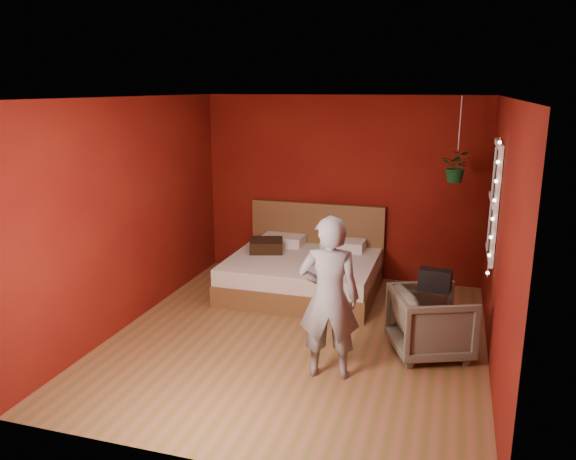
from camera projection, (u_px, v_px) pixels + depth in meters
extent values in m
plane|color=brown|center=(298.00, 338.00, 6.23)|extent=(4.50, 4.50, 0.00)
cube|color=#67150A|center=(342.00, 188.00, 8.00)|extent=(4.00, 0.02, 2.60)
cube|color=#67150A|center=(209.00, 300.00, 3.81)|extent=(4.00, 0.02, 2.60)
cube|color=#67150A|center=(131.00, 212.00, 6.47)|extent=(0.02, 4.50, 2.60)
cube|color=#67150A|center=(501.00, 239.00, 5.34)|extent=(0.02, 4.50, 2.60)
cube|color=silver|center=(299.00, 96.00, 5.58)|extent=(4.00, 4.50, 0.02)
cube|color=white|center=(494.00, 200.00, 6.14)|extent=(0.04, 0.97, 1.27)
cube|color=black|center=(492.00, 200.00, 6.15)|extent=(0.02, 0.85, 1.15)
cube|color=white|center=(492.00, 200.00, 6.15)|extent=(0.03, 0.05, 1.15)
cube|color=white|center=(492.00, 200.00, 6.15)|extent=(0.03, 0.85, 0.05)
cylinder|color=silver|center=(493.00, 210.00, 5.66)|extent=(0.01, 0.01, 1.45)
sphere|color=#FFF2CC|center=(488.00, 273.00, 5.83)|extent=(0.04, 0.04, 0.04)
sphere|color=#FFF2CC|center=(489.00, 255.00, 5.78)|extent=(0.04, 0.04, 0.04)
sphere|color=#FFF2CC|center=(491.00, 237.00, 5.73)|extent=(0.04, 0.04, 0.04)
sphere|color=#FFF2CC|center=(493.00, 219.00, 5.69)|extent=(0.04, 0.04, 0.04)
sphere|color=#FFF2CC|center=(494.00, 200.00, 5.64)|extent=(0.04, 0.04, 0.04)
sphere|color=#FFF2CC|center=(496.00, 181.00, 5.59)|extent=(0.04, 0.04, 0.04)
sphere|color=#FFF2CC|center=(498.00, 162.00, 5.54)|extent=(0.04, 0.04, 0.04)
sphere|color=#FFF2CC|center=(500.00, 142.00, 5.50)|extent=(0.04, 0.04, 0.04)
cube|color=brown|center=(302.00, 283.00, 7.56)|extent=(1.96, 1.66, 0.27)
cube|color=beige|center=(302.00, 266.00, 7.50)|extent=(1.92, 1.63, 0.22)
cube|color=brown|center=(317.00, 239.00, 8.19)|extent=(1.96, 0.08, 1.08)
cube|color=silver|center=(283.00, 240.00, 8.09)|extent=(0.59, 0.37, 0.14)
cube|color=silver|center=(343.00, 245.00, 7.85)|extent=(0.59, 0.37, 0.14)
imported|color=slate|center=(329.00, 298.00, 5.23)|extent=(0.63, 0.47, 1.58)
imported|color=#575345|center=(431.00, 323.00, 5.77)|extent=(0.99, 0.98, 0.70)
cube|color=black|center=(435.00, 280.00, 5.66)|extent=(0.34, 0.20, 0.23)
cube|color=black|center=(266.00, 245.00, 7.78)|extent=(0.55, 0.55, 0.16)
cylinder|color=silver|center=(460.00, 123.00, 6.70)|extent=(0.01, 0.01, 0.64)
imported|color=#185721|center=(457.00, 166.00, 6.83)|extent=(0.42, 0.38, 0.40)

